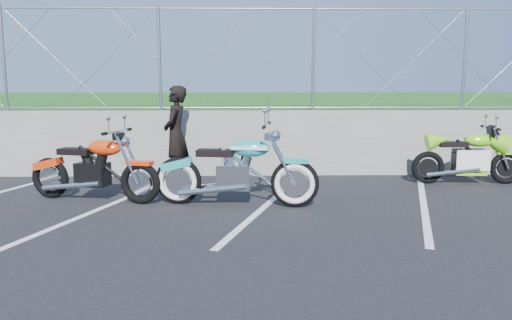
{
  "coord_description": "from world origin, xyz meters",
  "views": [
    {
      "loc": [
        -0.36,
        -6.42,
        1.82
      ],
      "look_at": [
        -0.17,
        1.3,
        0.64
      ],
      "focal_mm": 35.0,
      "sensor_mm": 36.0,
      "label": 1
    }
  ],
  "objects_px": {
    "naked_orange": "(95,171)",
    "person_standing": "(176,135)",
    "cruiser_turquoise": "(238,173)",
    "sportbike_green": "(469,159)"
  },
  "relations": [
    {
      "from": "naked_orange",
      "to": "person_standing",
      "type": "height_order",
      "value": "person_standing"
    },
    {
      "from": "cruiser_turquoise",
      "to": "person_standing",
      "type": "distance_m",
      "value": 2.2
    },
    {
      "from": "cruiser_turquoise",
      "to": "person_standing",
      "type": "bearing_deg",
      "value": 130.78
    },
    {
      "from": "person_standing",
      "to": "cruiser_turquoise",
      "type": "bearing_deg",
      "value": 40.99
    },
    {
      "from": "naked_orange",
      "to": "cruiser_turquoise",
      "type": "bearing_deg",
      "value": 6.92
    },
    {
      "from": "person_standing",
      "to": "sportbike_green",
      "type": "bearing_deg",
      "value": 95.79
    },
    {
      "from": "cruiser_turquoise",
      "to": "naked_orange",
      "type": "bearing_deg",
      "value": 179.31
    },
    {
      "from": "cruiser_turquoise",
      "to": "sportbike_green",
      "type": "bearing_deg",
      "value": 28.72
    },
    {
      "from": "cruiser_turquoise",
      "to": "naked_orange",
      "type": "distance_m",
      "value": 2.25
    },
    {
      "from": "cruiser_turquoise",
      "to": "sportbike_green",
      "type": "height_order",
      "value": "cruiser_turquoise"
    }
  ]
}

